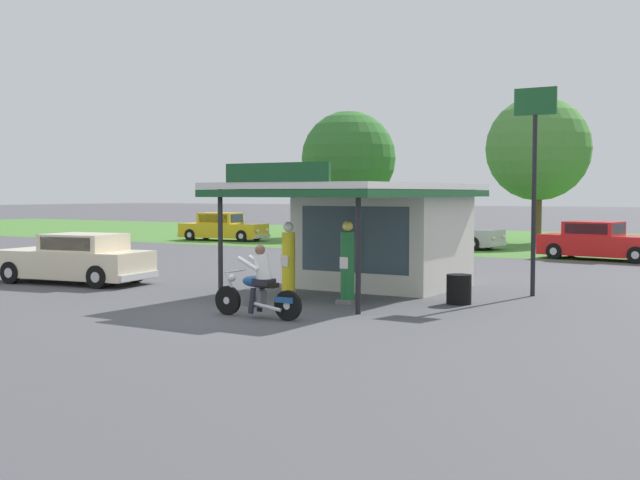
{
  "coord_description": "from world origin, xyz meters",
  "views": [
    {
      "loc": [
        11.0,
        -14.34,
        2.68
      ],
      "look_at": [
        -0.69,
        4.41,
        1.4
      ],
      "focal_mm": 45.48,
      "sensor_mm": 36.0,
      "label": 1
    }
  ],
  "objects_px": {
    "parked_car_back_row_far_right": "(339,230)",
    "roadside_pole_sign": "(535,156)",
    "motorcycle_with_rider": "(259,288)",
    "parked_car_back_row_centre_right": "(223,228)",
    "gas_pump_nearside": "(288,264)",
    "featured_classic_sedan": "(75,260)",
    "parked_car_second_row_spare": "(446,234)",
    "parked_car_back_row_centre": "(601,242)",
    "spare_tire_stack": "(459,289)",
    "gas_pump_offside": "(348,266)"
  },
  "relations": [
    {
      "from": "gas_pump_offside",
      "to": "spare_tire_stack",
      "type": "distance_m",
      "value": 2.75
    },
    {
      "from": "gas_pump_offside",
      "to": "parked_car_back_row_centre_right",
      "type": "distance_m",
      "value": 27.0
    },
    {
      "from": "parked_car_back_row_centre_right",
      "to": "roadside_pole_sign",
      "type": "relative_size",
      "value": 0.98
    },
    {
      "from": "featured_classic_sedan",
      "to": "parked_car_second_row_spare",
      "type": "distance_m",
      "value": 20.41
    },
    {
      "from": "motorcycle_with_rider",
      "to": "parked_car_back_row_centre_right",
      "type": "relative_size",
      "value": 0.42
    },
    {
      "from": "parked_car_back_row_far_right",
      "to": "parked_car_back_row_centre_right",
      "type": "height_order",
      "value": "parked_car_back_row_far_right"
    },
    {
      "from": "gas_pump_nearside",
      "to": "spare_tire_stack",
      "type": "height_order",
      "value": "gas_pump_nearside"
    },
    {
      "from": "gas_pump_offside",
      "to": "roadside_pole_sign",
      "type": "height_order",
      "value": "roadside_pole_sign"
    },
    {
      "from": "parked_car_back_row_centre",
      "to": "gas_pump_offside",
      "type": "bearing_deg",
      "value": -97.57
    },
    {
      "from": "gas_pump_offside",
      "to": "motorcycle_with_rider",
      "type": "relative_size",
      "value": 0.9
    },
    {
      "from": "parked_car_back_row_centre",
      "to": "parked_car_back_row_centre_right",
      "type": "height_order",
      "value": "parked_car_back_row_centre_right"
    },
    {
      "from": "parked_car_back_row_centre",
      "to": "roadside_pole_sign",
      "type": "distance_m",
      "value": 13.13
    },
    {
      "from": "gas_pump_offside",
      "to": "parked_car_back_row_centre",
      "type": "distance_m",
      "value": 16.67
    },
    {
      "from": "parked_car_back_row_centre",
      "to": "parked_car_back_row_centre_right",
      "type": "xyz_separation_m",
      "value": [
        -21.35,
        2.5,
        0.01
      ]
    },
    {
      "from": "parked_car_back_row_centre",
      "to": "roadside_pole_sign",
      "type": "relative_size",
      "value": 0.96
    },
    {
      "from": "gas_pump_offside",
      "to": "parked_car_back_row_far_right",
      "type": "relative_size",
      "value": 0.39
    },
    {
      "from": "motorcycle_with_rider",
      "to": "parked_car_back_row_centre_right",
      "type": "bearing_deg",
      "value": 130.31
    },
    {
      "from": "parked_car_back_row_far_right",
      "to": "parked_car_second_row_spare",
      "type": "relative_size",
      "value": 0.94
    },
    {
      "from": "parked_car_second_row_spare",
      "to": "spare_tire_stack",
      "type": "relative_size",
      "value": 7.63
    },
    {
      "from": "gas_pump_offside",
      "to": "spare_tire_stack",
      "type": "height_order",
      "value": "gas_pump_offside"
    },
    {
      "from": "featured_classic_sedan",
      "to": "parked_car_back_row_centre_right",
      "type": "height_order",
      "value": "parked_car_back_row_centre_right"
    },
    {
      "from": "featured_classic_sedan",
      "to": "parked_car_back_row_centre_right",
      "type": "relative_size",
      "value": 0.96
    },
    {
      "from": "gas_pump_offside",
      "to": "spare_tire_stack",
      "type": "relative_size",
      "value": 2.79
    },
    {
      "from": "motorcycle_with_rider",
      "to": "featured_classic_sedan",
      "type": "xyz_separation_m",
      "value": [
        -8.63,
        2.55,
        0.04
      ]
    },
    {
      "from": "motorcycle_with_rider",
      "to": "parked_car_back_row_far_right",
      "type": "xyz_separation_m",
      "value": [
        -11.5,
        22.83,
        0.08
      ]
    },
    {
      "from": "featured_classic_sedan",
      "to": "roadside_pole_sign",
      "type": "bearing_deg",
      "value": 18.66
    },
    {
      "from": "parked_car_back_row_far_right",
      "to": "parked_car_second_row_spare",
      "type": "height_order",
      "value": "parked_car_back_row_far_right"
    },
    {
      "from": "parked_car_back_row_centre",
      "to": "parked_car_second_row_spare",
      "type": "distance_m",
      "value": 8.62
    },
    {
      "from": "parked_car_back_row_centre_right",
      "to": "parked_car_back_row_far_right",
      "type": "bearing_deg",
      "value": 6.42
    },
    {
      "from": "motorcycle_with_rider",
      "to": "parked_car_back_row_centre_right",
      "type": "xyz_separation_m",
      "value": [
        -18.68,
        22.02,
        0.06
      ]
    },
    {
      "from": "gas_pump_offside",
      "to": "featured_classic_sedan",
      "type": "bearing_deg",
      "value": -177.25
    },
    {
      "from": "gas_pump_offside",
      "to": "roadside_pole_sign",
      "type": "relative_size",
      "value": 0.37
    },
    {
      "from": "parked_car_back_row_far_right",
      "to": "parked_car_back_row_centre_right",
      "type": "distance_m",
      "value": 7.23
    },
    {
      "from": "gas_pump_nearside",
      "to": "motorcycle_with_rider",
      "type": "relative_size",
      "value": 0.88
    },
    {
      "from": "featured_classic_sedan",
      "to": "motorcycle_with_rider",
      "type": "bearing_deg",
      "value": -16.48
    },
    {
      "from": "parked_car_back_row_centre_right",
      "to": "roadside_pole_sign",
      "type": "distance_m",
      "value": 27.37
    },
    {
      "from": "gas_pump_nearside",
      "to": "parked_car_back_row_centre_right",
      "type": "xyz_separation_m",
      "value": [
        -17.42,
        19.02,
        -0.18
      ]
    },
    {
      "from": "parked_car_back_row_far_right",
      "to": "roadside_pole_sign",
      "type": "xyz_separation_m",
      "value": [
        15.36,
        -16.05,
        2.9
      ]
    },
    {
      "from": "gas_pump_offside",
      "to": "parked_car_back_row_centre",
      "type": "xyz_separation_m",
      "value": [
        2.2,
        16.53,
        -0.21
      ]
    },
    {
      "from": "gas_pump_nearside",
      "to": "gas_pump_offside",
      "type": "relative_size",
      "value": 0.97
    },
    {
      "from": "parked_car_second_row_spare",
      "to": "roadside_pole_sign",
      "type": "height_order",
      "value": "roadside_pole_sign"
    },
    {
      "from": "motorcycle_with_rider",
      "to": "parked_car_back_row_centre_right",
      "type": "height_order",
      "value": "motorcycle_with_rider"
    },
    {
      "from": "parked_car_second_row_spare",
      "to": "featured_classic_sedan",
      "type": "bearing_deg",
      "value": -99.29
    },
    {
      "from": "parked_car_back_row_far_right",
      "to": "gas_pump_nearside",
      "type": "bearing_deg",
      "value": -62.69
    },
    {
      "from": "parked_car_back_row_centre",
      "to": "parked_car_back_row_centre_right",
      "type": "bearing_deg",
      "value": 173.33
    },
    {
      "from": "motorcycle_with_rider",
      "to": "gas_pump_nearside",
      "type": "bearing_deg",
      "value": 112.77
    },
    {
      "from": "gas_pump_offside",
      "to": "roadside_pole_sign",
      "type": "bearing_deg",
      "value": 48.15
    },
    {
      "from": "motorcycle_with_rider",
      "to": "parked_car_second_row_spare",
      "type": "height_order",
      "value": "motorcycle_with_rider"
    },
    {
      "from": "motorcycle_with_rider",
      "to": "parked_car_back_row_far_right",
      "type": "height_order",
      "value": "same"
    },
    {
      "from": "featured_classic_sedan",
      "to": "parked_car_back_row_far_right",
      "type": "bearing_deg",
      "value": 98.04
    }
  ]
}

